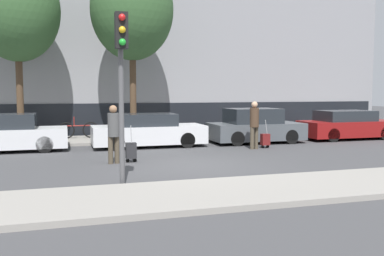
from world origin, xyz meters
The scene contains 16 objects.
ground_plane centered at (0.00, 0.00, 0.00)m, with size 80.00×80.00×0.00m, color #424244.
sidewalk_near centered at (0.00, -3.75, 0.06)m, with size 28.00×2.50×0.12m.
sidewalk_far centered at (0.00, 7.00, 0.06)m, with size 28.00×3.00×0.12m.
building_facade centered at (0.00, 10.63, 5.22)m, with size 28.00×2.91×10.46m.
parked_car_0 centered at (-5.63, 4.71, 0.65)m, with size 4.19×1.70×1.37m.
parked_car_1 centered at (-0.43, 4.57, 0.62)m, with size 4.41×1.77×1.31m.
parked_car_2 centered at (4.21, 4.54, 0.68)m, with size 3.93×1.85×1.47m.
parked_car_3 centered at (8.86, 4.59, 0.63)m, with size 4.39×1.81×1.32m.
pedestrian_left centered at (-2.17, 0.95, 1.02)m, with size 0.35×0.34×1.78m.
trolley_left centered at (-1.63, 1.05, 0.36)m, with size 0.34×0.29×1.15m.
pedestrian_right centered at (3.31, 2.71, 1.04)m, with size 0.34×0.34×1.81m.
trolley_right centered at (3.85, 2.84, 0.33)m, with size 0.34×0.29×1.09m.
traffic_light centered at (-2.34, -2.36, 2.80)m, with size 0.28×0.47×3.94m.
parked_bicycle centered at (-2.99, 7.38, 0.49)m, with size 1.77×0.06×0.96m.
bare_tree_near_crossing centered at (-5.31, 6.92, 5.47)m, with size 3.42×3.42×7.46m.
bare_tree_down_street centered at (-0.69, 6.50, 5.66)m, with size 3.54×3.54×7.73m.
Camera 1 is at (-3.62, -12.07, 2.21)m, focal length 40.00 mm.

